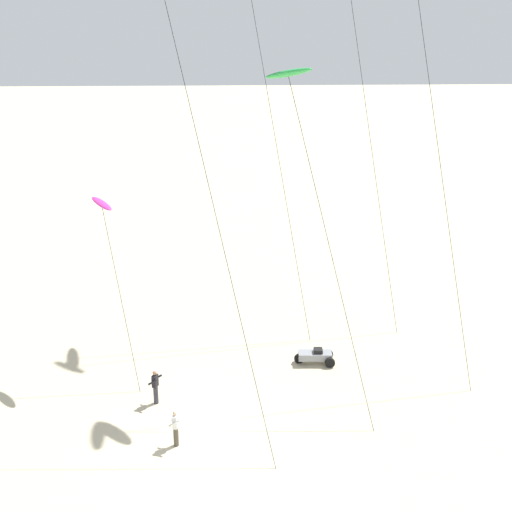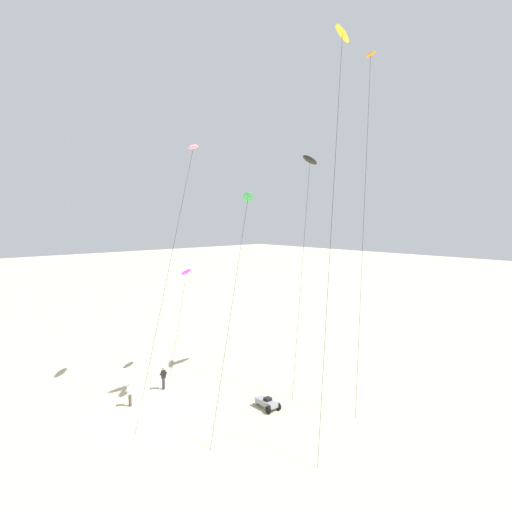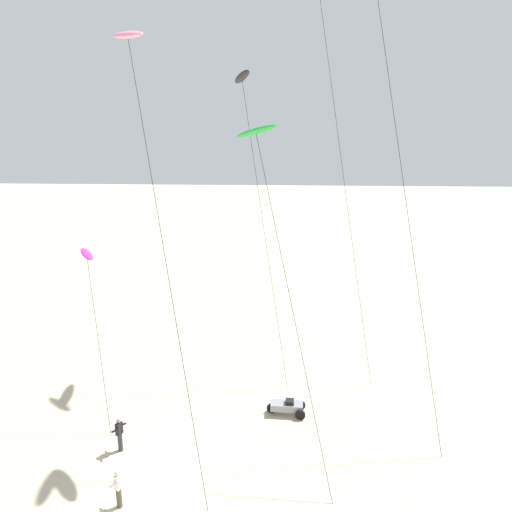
# 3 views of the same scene
# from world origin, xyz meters

# --- Properties ---
(ground_plane) EXTENTS (260.00, 260.00, 0.00)m
(ground_plane) POSITION_xyz_m (0.00, 0.00, 0.00)
(ground_plane) COLOR beige
(kite_pink) EXTENTS (5.53, 8.59, 18.80)m
(kite_pink) POSITION_xyz_m (-1.72, 5.54, 18.22)
(kite_pink) COLOR pink
(kite_pink) RESTS_ON ground
(kite_yellow) EXTENTS (4.47, 7.67, 25.28)m
(kite_yellow) POSITION_xyz_m (8.55, 10.06, 24.19)
(kite_yellow) COLOR yellow
(kite_yellow) RESTS_ON ground
(kite_green) EXTENTS (4.63, 6.91, 14.95)m
(kite_green) POSITION_xyz_m (3.62, 6.36, 14.36)
(kite_green) COLOR green
(kite_green) RESTS_ON ground
(kite_black) EXTENTS (3.80, 6.51, 18.21)m
(kite_black) POSITION_xyz_m (2.23, 14.33, 17.63)
(kite_black) COLOR black
(kite_black) RESTS_ON ground
(kite_magenta) EXTENTS (2.41, 3.73, 8.75)m
(kite_magenta) POSITION_xyz_m (-5.07, 6.98, 8.40)
(kite_magenta) COLOR #D8339E
(kite_magenta) RESTS_ON ground
(kite_orange) EXTENTS (4.88, 7.46, 25.87)m
(kite_orange) POSITION_xyz_m (6.47, 16.33, 24.79)
(kite_orange) COLOR orange
(kite_orange) RESTS_ON ground
(kite_flyer_nearest) EXTENTS (0.65, 0.67, 1.67)m
(kite_flyer_nearest) POSITION_xyz_m (-2.58, 3.18, 0.89)
(kite_flyer_nearest) COLOR #33333D
(kite_flyer_nearest) RESTS_ON ground
(kite_flyer_middle) EXTENTS (0.57, 0.60, 1.67)m
(kite_flyer_middle) POSITION_xyz_m (-1.43, -0.14, 0.89)
(kite_flyer_middle) COLOR #4C4738
(kite_flyer_middle) RESTS_ON ground
(beach_buggy) EXTENTS (2.07, 1.05, 0.82)m
(beach_buggy) POSITION_xyz_m (5.25, 6.67, 0.43)
(beach_buggy) COLOR gray
(beach_buggy) RESTS_ON ground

